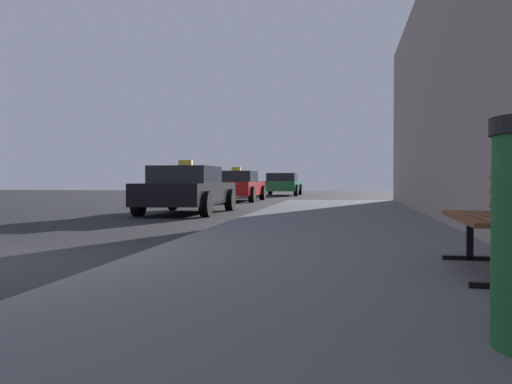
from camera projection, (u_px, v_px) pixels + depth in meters
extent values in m
cube|color=#5B5B60|center=(329.00, 268.00, 5.42)|extent=(4.00, 32.00, 0.15)
cube|color=brown|center=(462.00, 218.00, 4.74)|extent=(0.16, 1.70, 0.04)
cube|color=brown|center=(478.00, 218.00, 4.72)|extent=(0.16, 1.70, 0.04)
cube|color=brown|center=(494.00, 218.00, 4.69)|extent=(0.16, 1.70, 0.04)
cube|color=brown|center=(510.00, 218.00, 4.67)|extent=(0.16, 1.70, 0.04)
cube|color=black|center=(507.00, 257.00, 4.00)|extent=(0.06, 0.06, 0.45)
cube|color=black|center=(506.00, 286.00, 4.00)|extent=(0.50, 0.08, 0.04)
cube|color=black|center=(470.00, 237.00, 5.42)|extent=(0.06, 0.06, 0.45)
cube|color=black|center=(470.00, 258.00, 5.43)|extent=(0.50, 0.08, 0.04)
cube|color=black|center=(496.00, 190.00, 5.37)|extent=(0.05, 0.05, 0.44)
cube|color=black|center=(188.00, 193.00, 15.43)|extent=(1.72, 4.53, 0.55)
cube|color=black|center=(186.00, 175.00, 15.20)|extent=(1.52, 2.04, 0.45)
cube|color=yellow|center=(186.00, 163.00, 15.19)|extent=(0.36, 0.14, 0.16)
cylinder|color=black|center=(173.00, 199.00, 17.00)|extent=(0.22, 0.64, 0.64)
cylinder|color=black|center=(230.00, 200.00, 16.73)|extent=(0.22, 0.64, 0.64)
cylinder|color=black|center=(138.00, 203.00, 14.14)|extent=(0.22, 0.64, 0.64)
cylinder|color=black|center=(206.00, 204.00, 13.87)|extent=(0.22, 0.64, 0.64)
cube|color=red|center=(237.00, 188.00, 24.17)|extent=(1.75, 4.48, 0.55)
cube|color=black|center=(236.00, 176.00, 23.94)|extent=(1.54, 2.02, 0.45)
cube|color=yellow|center=(236.00, 169.00, 23.93)|extent=(0.36, 0.14, 0.16)
cylinder|color=black|center=(224.00, 193.00, 25.73)|extent=(0.22, 0.64, 0.64)
cylinder|color=black|center=(263.00, 193.00, 25.46)|extent=(0.22, 0.64, 0.64)
cylinder|color=black|center=(209.00, 194.00, 22.90)|extent=(0.22, 0.64, 0.64)
cylinder|color=black|center=(252.00, 194.00, 22.62)|extent=(0.22, 0.64, 0.64)
cube|color=#196638|center=(283.00, 186.00, 32.58)|extent=(1.79, 4.31, 0.55)
cube|color=black|center=(282.00, 177.00, 32.35)|extent=(1.57, 1.94, 0.45)
cylinder|color=black|center=(270.00, 189.00, 34.09)|extent=(0.22, 0.64, 0.64)
cylinder|color=black|center=(300.00, 189.00, 33.80)|extent=(0.22, 0.64, 0.64)
cylinder|color=black|center=(264.00, 190.00, 31.36)|extent=(0.22, 0.64, 0.64)
cylinder|color=black|center=(296.00, 190.00, 31.08)|extent=(0.22, 0.64, 0.64)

